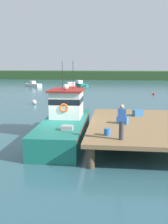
# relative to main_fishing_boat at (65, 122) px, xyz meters

# --- Properties ---
(ground_plane) EXTENTS (200.00, 200.00, 0.00)m
(ground_plane) POSITION_rel_main_fishing_boat_xyz_m (-0.19, -0.56, -1.01)
(ground_plane) COLOR #2D5660
(dock) EXTENTS (6.00, 9.00, 1.20)m
(dock) POSITION_rel_main_fishing_boat_xyz_m (4.61, -0.56, 0.07)
(dock) COLOR #4C3D2D
(dock) RESTS_ON ground
(main_fishing_boat) EXTENTS (2.70, 9.83, 4.80)m
(main_fishing_boat) POSITION_rel_main_fishing_boat_xyz_m (0.00, 0.00, 0.00)
(main_fishing_boat) COLOR #196B5B
(main_fishing_boat) RESTS_ON ground
(crate_stack_mid_dock) EXTENTS (0.71, 0.60, 0.42)m
(crate_stack_mid_dock) POSITION_rel_main_fishing_boat_xyz_m (3.52, -0.84, 0.40)
(crate_stack_mid_dock) COLOR #3370B2
(crate_stack_mid_dock) RESTS_ON dock
(crate_single_by_cleat) EXTENTS (0.72, 0.64, 0.40)m
(crate_single_by_cleat) POSITION_rel_main_fishing_boat_xyz_m (4.59, 1.52, 0.39)
(crate_single_by_cleat) COLOR #3370B2
(crate_single_by_cleat) RESTS_ON dock
(bait_bucket) EXTENTS (0.32, 0.32, 0.34)m
(bait_bucket) POSITION_rel_main_fishing_boat_xyz_m (2.70, -3.47, 0.36)
(bait_bucket) COLOR #2866B2
(bait_bucket) RESTS_ON dock
(deckhand_by_the_boat) EXTENTS (0.36, 0.22, 1.63)m
(deckhand_by_the_boat) POSITION_rel_main_fishing_boat_xyz_m (3.35, -4.11, 1.05)
(deckhand_by_the_boat) COLOR #383842
(deckhand_by_the_boat) RESTS_ON dock
(moored_boat_far_right) EXTENTS (2.92, 6.19, 1.55)m
(moored_boat_far_right) POSITION_rel_main_fishing_boat_xyz_m (-4.21, 27.52, -0.47)
(moored_boat_far_right) COLOR red
(moored_boat_far_right) RESTS_ON ground
(moored_boat_outer_mooring) EXTENTS (4.01, 3.41, 1.12)m
(moored_boat_outer_mooring) POSITION_rel_main_fishing_boat_xyz_m (-13.08, 35.22, -0.62)
(moored_boat_outer_mooring) COLOR silver
(moored_boat_outer_mooring) RESTS_ON ground
(moored_boat_far_left) EXTENTS (4.58, 4.35, 1.34)m
(moored_boat_far_left) POSITION_rel_main_fishing_boat_xyz_m (-4.06, 35.03, -0.55)
(moored_boat_far_left) COLOR #196B5B
(moored_boat_far_left) RESTS_ON ground
(mooring_buoy_channel_marker) EXTENTS (0.35, 0.35, 0.35)m
(mooring_buoy_channel_marker) POSITION_rel_main_fishing_boat_xyz_m (8.92, 23.84, -0.83)
(mooring_buoy_channel_marker) COLOR red
(mooring_buoy_channel_marker) RESTS_ON ground
(mooring_buoy_inshore) EXTENTS (0.52, 0.52, 0.52)m
(mooring_buoy_inshore) POSITION_rel_main_fishing_boat_xyz_m (-6.07, 13.00, -0.75)
(mooring_buoy_inshore) COLOR silver
(mooring_buoy_inshore) RESTS_ON ground
(far_shoreline) EXTENTS (120.00, 8.00, 2.40)m
(far_shoreline) POSITION_rel_main_fishing_boat_xyz_m (-0.19, 61.44, 0.19)
(far_shoreline) COLOR #284723
(far_shoreline) RESTS_ON ground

